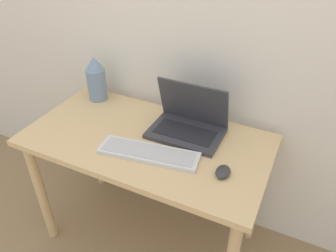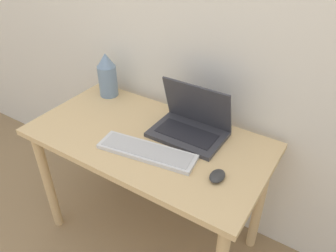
{
  "view_description": "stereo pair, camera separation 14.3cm",
  "coord_description": "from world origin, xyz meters",
  "px_view_note": "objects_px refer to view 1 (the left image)",
  "views": [
    {
      "loc": [
        0.63,
        -0.77,
        1.61
      ],
      "look_at": [
        0.11,
        0.3,
        0.8
      ],
      "focal_mm": 35.0,
      "sensor_mm": 36.0,
      "label": 1
    },
    {
      "loc": [
        0.75,
        -0.7,
        1.61
      ],
      "look_at": [
        0.11,
        0.3,
        0.8
      ],
      "focal_mm": 35.0,
      "sensor_mm": 36.0,
      "label": 2
    }
  ],
  "objects_px": {
    "mouse": "(223,172)",
    "vase": "(96,79)",
    "keyboard": "(149,153)",
    "laptop": "(188,122)",
    "mp3_player": "(170,140)"
  },
  "relations": [
    {
      "from": "keyboard",
      "to": "mouse",
      "type": "relative_size",
      "value": 5.41
    },
    {
      "from": "laptop",
      "to": "mouse",
      "type": "xyz_separation_m",
      "value": [
        0.24,
        -0.22,
        -0.04
      ]
    },
    {
      "from": "laptop",
      "to": "mouse",
      "type": "bearing_deg",
      "value": -41.82
    },
    {
      "from": "mouse",
      "to": "vase",
      "type": "height_order",
      "value": "vase"
    },
    {
      "from": "vase",
      "to": "laptop",
      "type": "bearing_deg",
      "value": -7.77
    },
    {
      "from": "mouse",
      "to": "vase",
      "type": "relative_size",
      "value": 0.34
    },
    {
      "from": "keyboard",
      "to": "mouse",
      "type": "distance_m",
      "value": 0.33
    },
    {
      "from": "vase",
      "to": "mp3_player",
      "type": "xyz_separation_m",
      "value": [
        0.53,
        -0.19,
        -0.12
      ]
    },
    {
      "from": "laptop",
      "to": "vase",
      "type": "distance_m",
      "value": 0.59
    },
    {
      "from": "keyboard",
      "to": "mouse",
      "type": "bearing_deg",
      "value": 3.5
    },
    {
      "from": "laptop",
      "to": "vase",
      "type": "xyz_separation_m",
      "value": [
        -0.58,
        0.08,
        0.07
      ]
    },
    {
      "from": "mouse",
      "to": "mp3_player",
      "type": "relative_size",
      "value": 1.61
    },
    {
      "from": "laptop",
      "to": "mp3_player",
      "type": "relative_size",
      "value": 6.49
    },
    {
      "from": "mouse",
      "to": "keyboard",
      "type": "bearing_deg",
      "value": -176.5
    },
    {
      "from": "mp3_player",
      "to": "vase",
      "type": "bearing_deg",
      "value": 160.81
    }
  ]
}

